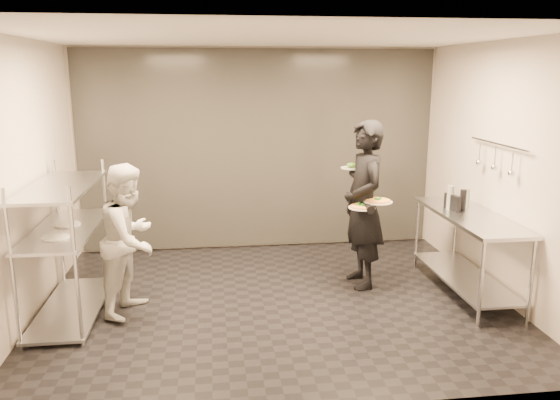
{
  "coord_description": "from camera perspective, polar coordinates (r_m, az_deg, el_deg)",
  "views": [
    {
      "loc": [
        -0.64,
        -5.55,
        2.46
      ],
      "look_at": [
        0.08,
        0.19,
        1.1
      ],
      "focal_mm": 35.0,
      "sensor_mm": 36.0,
      "label": 1
    }
  ],
  "objects": [
    {
      "name": "room_shell",
      "position": [
        6.84,
        -1.67,
        4.31
      ],
      "size": [
        5.0,
        4.0,
        2.8
      ],
      "color": "black",
      "rests_on": "ground"
    },
    {
      "name": "pass_rack",
      "position": [
        5.99,
        -21.45,
        -4.1
      ],
      "size": [
        0.6,
        1.6,
        1.5
      ],
      "color": "silver",
      "rests_on": "ground"
    },
    {
      "name": "prep_counter",
      "position": [
        6.49,
        19.02,
        -3.93
      ],
      "size": [
        0.6,
        1.8,
        0.92
      ],
      "color": "silver",
      "rests_on": "ground"
    },
    {
      "name": "utensil_rail",
      "position": [
        6.41,
        21.63,
        4.11
      ],
      "size": [
        0.07,
        1.2,
        0.31
      ],
      "color": "silver",
      "rests_on": "room_shell"
    },
    {
      "name": "waiter",
      "position": [
        6.35,
        8.72,
        -0.5
      ],
      "size": [
        0.52,
        0.75,
        1.94
      ],
      "primitive_type": "imported",
      "rotation": [
        0.0,
        0.0,
        -1.48
      ],
      "color": "black",
      "rests_on": "ground"
    },
    {
      "name": "chef",
      "position": [
        5.82,
        -15.39,
        -3.96
      ],
      "size": [
        0.82,
        0.92,
        1.57
      ],
      "primitive_type": "imported",
      "rotation": [
        0.0,
        0.0,
        1.21
      ],
      "color": "silver",
      "rests_on": "ground"
    },
    {
      "name": "pizza_plate_near",
      "position": [
        6.12,
        8.57,
        -0.71
      ],
      "size": [
        0.3,
        0.3,
        0.05
      ],
      "color": "silver",
      "rests_on": "waiter"
    },
    {
      "name": "pizza_plate_far",
      "position": [
        6.2,
        10.21,
        -0.1
      ],
      "size": [
        0.32,
        0.32,
        0.05
      ],
      "color": "silver",
      "rests_on": "waiter"
    },
    {
      "name": "salad_plate",
      "position": [
        6.53,
        7.47,
        3.52
      ],
      "size": [
        0.25,
        0.25,
        0.07
      ],
      "color": "silver",
      "rests_on": "waiter"
    },
    {
      "name": "pos_monitor",
      "position": [
        6.52,
        17.57,
        -0.25
      ],
      "size": [
        0.1,
        0.26,
        0.18
      ],
      "primitive_type": "cube",
      "rotation": [
        0.0,
        0.0,
        0.21
      ],
      "color": "black",
      "rests_on": "prep_counter"
    },
    {
      "name": "bottle_green",
      "position": [
        6.54,
        17.36,
        0.25
      ],
      "size": [
        0.08,
        0.08,
        0.28
      ],
      "primitive_type": "cylinder",
      "color": "gray",
      "rests_on": "prep_counter"
    },
    {
      "name": "bottle_clear",
      "position": [
        6.76,
        18.96,
        0.23
      ],
      "size": [
        0.06,
        0.06,
        0.21
      ],
      "primitive_type": "cylinder",
      "color": "gray",
      "rests_on": "prep_counter"
    },
    {
      "name": "bottle_dark",
      "position": [
        6.53,
        18.57,
        -0.0
      ],
      "size": [
        0.07,
        0.07,
        0.24
      ],
      "primitive_type": "cylinder",
      "color": "black",
      "rests_on": "prep_counter"
    }
  ]
}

